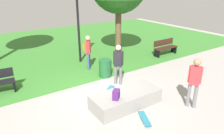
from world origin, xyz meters
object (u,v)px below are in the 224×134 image
(lamp_post, at_px, (78,15))
(backpack_on_ledge, at_px, (116,94))
(skater_watching, at_px, (118,62))
(trash_bin, at_px, (105,68))
(skater_performing_trick, at_px, (194,79))
(skateboard_spare, at_px, (109,90))
(skateboard_by_ledge, at_px, (145,118))
(park_bench_center_lawn, at_px, (165,47))
(pedestrian_with_backpack, at_px, (88,49))
(concrete_ledge, at_px, (126,99))

(lamp_post, bearing_deg, backpack_on_ledge, -102.87)
(skater_watching, relative_size, trash_bin, 2.13)
(skater_performing_trick, distance_m, skateboard_spare, 3.23)
(skateboard_by_ledge, distance_m, park_bench_center_lawn, 6.98)
(trash_bin, distance_m, pedestrian_with_backpack, 1.41)
(park_bench_center_lawn, bearing_deg, skater_watching, -159.74)
(pedestrian_with_backpack, bearing_deg, skateboard_spare, -100.02)
(trash_bin, bearing_deg, skateboard_by_ledge, -102.29)
(skateboard_spare, height_order, trash_bin, trash_bin)
(skater_performing_trick, bearing_deg, skateboard_spare, 125.25)
(skater_watching, xyz_separation_m, trash_bin, (-0.02, 1.00, -0.61))
(park_bench_center_lawn, distance_m, trash_bin, 4.76)
(backpack_on_ledge, relative_size, lamp_post, 0.08)
(skater_watching, height_order, lamp_post, lamp_post)
(concrete_ledge, height_order, lamp_post, lamp_post)
(lamp_post, bearing_deg, park_bench_center_lawn, -19.56)
(skateboard_spare, distance_m, park_bench_center_lawn, 5.80)
(skater_watching, distance_m, lamp_post, 3.75)
(concrete_ledge, height_order, park_bench_center_lawn, park_bench_center_lawn)
(skater_watching, xyz_separation_m, skateboard_spare, (-0.70, -0.35, -0.95))
(backpack_on_ledge, distance_m, trash_bin, 3.01)
(concrete_ledge, bearing_deg, backpack_on_ledge, -162.83)
(skater_watching, height_order, trash_bin, skater_watching)
(backpack_on_ledge, relative_size, skateboard_by_ledge, 0.39)
(trash_bin, bearing_deg, park_bench_center_lawn, 8.83)
(backpack_on_ledge, height_order, trash_bin, backpack_on_ledge)
(concrete_ledge, height_order, skateboard_spare, concrete_ledge)
(backpack_on_ledge, distance_m, skater_watching, 2.17)
(backpack_on_ledge, bearing_deg, lamp_post, 34.35)
(skater_performing_trick, xyz_separation_m, skater_watching, (-1.08, 2.86, -0.03))
(skater_watching, bearing_deg, pedestrian_with_backpack, 96.14)
(park_bench_center_lawn, relative_size, pedestrian_with_backpack, 0.94)
(skater_performing_trick, height_order, skater_watching, skater_performing_trick)
(skateboard_by_ledge, distance_m, skateboard_spare, 2.22)
(skater_watching, bearing_deg, trash_bin, 90.87)
(skater_performing_trick, relative_size, pedestrian_with_backpack, 1.04)
(backpack_on_ledge, height_order, skateboard_by_ledge, backpack_on_ledge)
(park_bench_center_lawn, bearing_deg, skateboard_spare, -158.89)
(skater_performing_trick, height_order, skateboard_spare, skater_performing_trick)
(skater_performing_trick, relative_size, skateboard_by_ledge, 2.19)
(backpack_on_ledge, distance_m, pedestrian_with_backpack, 4.11)
(concrete_ledge, distance_m, skateboard_spare, 1.21)
(skater_watching, xyz_separation_m, lamp_post, (-0.12, 3.44, 1.49))
(skater_performing_trick, xyz_separation_m, skateboard_spare, (-1.78, 2.51, -0.98))
(backpack_on_ledge, distance_m, skateboard_spare, 1.61)
(skater_performing_trick, distance_m, trash_bin, 4.07)
(skateboard_spare, xyz_separation_m, lamp_post, (0.58, 3.79, 2.45))
(skater_performing_trick, bearing_deg, concrete_ledge, 144.37)
(lamp_post, bearing_deg, skater_performing_trick, -79.28)
(skater_performing_trick, relative_size, lamp_post, 0.43)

